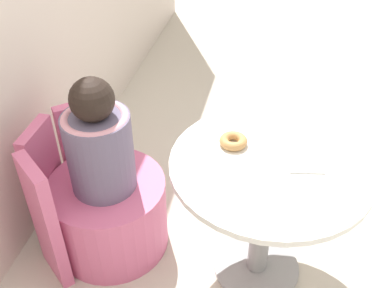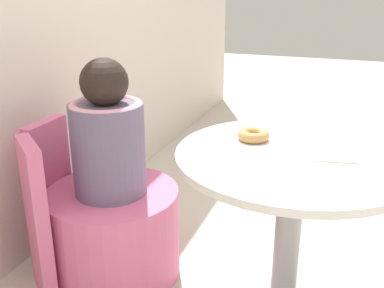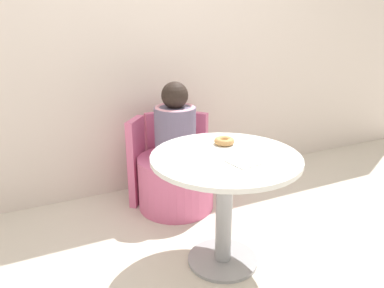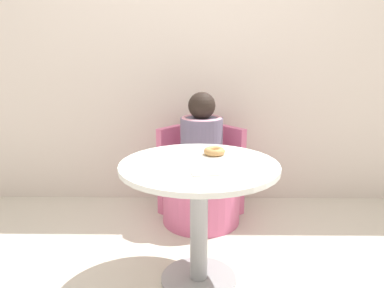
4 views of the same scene
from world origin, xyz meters
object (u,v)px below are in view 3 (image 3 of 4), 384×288
at_px(tub_chair, 176,182).
at_px(donut, 224,141).
at_px(round_table, 225,183).
at_px(child_figure, 175,126).

distance_m(tub_chair, donut, 0.71).
bearing_deg(round_table, tub_chair, 88.32).
distance_m(round_table, child_figure, 0.70).
relative_size(round_table, donut, 6.96).
distance_m(round_table, donut, 0.24).
xyz_separation_m(tub_chair, child_figure, (-0.00, 0.00, 0.41)).
height_order(round_table, donut, donut).
height_order(child_figure, donut, child_figure).
xyz_separation_m(tub_chair, donut, (0.06, -0.54, 0.46)).
bearing_deg(tub_chair, round_table, -91.68).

